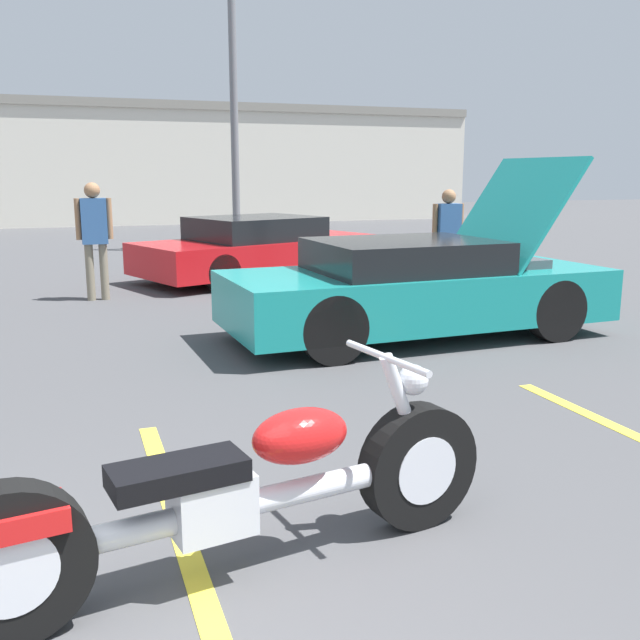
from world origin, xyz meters
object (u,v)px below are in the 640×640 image
object	(u,v)px
motorcycle	(241,495)
spectator_near_motorcycle	(95,231)
show_car_hood_open	(418,287)
parked_car_right_row	(262,249)
light_pole	(237,78)
spectator_midground	(448,234)

from	to	relation	value
motorcycle	spectator_near_motorcycle	bearing A→B (deg)	82.51
show_car_hood_open	parked_car_right_row	bearing A→B (deg)	93.18
show_car_hood_open	motorcycle	bearing A→B (deg)	-128.17
light_pole	motorcycle	size ratio (longest dim) A/B	2.72
show_car_hood_open	spectator_near_motorcycle	distance (m)	5.05
light_pole	spectator_midground	xyz separation A→B (m)	(1.52, -7.23, -3.03)
motorcycle	spectator_midground	bearing A→B (deg)	44.47
light_pole	show_car_hood_open	xyz separation A→B (m)	(-0.17, -9.59, -3.41)
show_car_hood_open	spectator_near_motorcycle	xyz separation A→B (m)	(-3.35, 3.75, 0.45)
motorcycle	spectator_midground	distance (m)	8.11
show_car_hood_open	spectator_midground	size ratio (longest dim) A/B	2.73
motorcycle	show_car_hood_open	distance (m)	5.18
spectator_near_motorcycle	spectator_midground	bearing A→B (deg)	-15.35
show_car_hood_open	spectator_midground	distance (m)	2.93
parked_car_right_row	spectator_near_motorcycle	bearing A→B (deg)	-174.49
light_pole	parked_car_right_row	bearing A→B (deg)	-98.29
light_pole	motorcycle	world-z (taller)	light_pole
show_car_hood_open	spectator_near_motorcycle	size ratio (longest dim) A/B	2.56
show_car_hood_open	spectator_near_motorcycle	bearing A→B (deg)	129.61
motorcycle	parked_car_right_row	xyz separation A→B (m)	(2.57, 9.32, 0.13)
light_pole	spectator_near_motorcycle	world-z (taller)	light_pole
motorcycle	show_car_hood_open	bearing A→B (deg)	44.32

